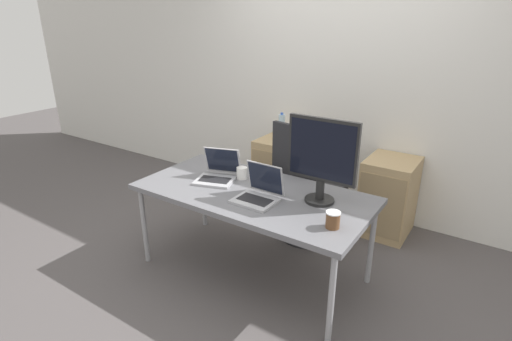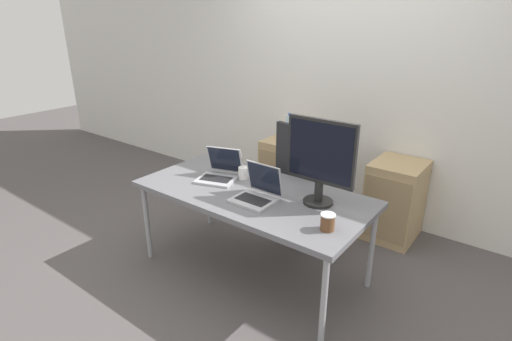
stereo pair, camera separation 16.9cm
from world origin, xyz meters
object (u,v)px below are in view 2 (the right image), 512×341
object	(u,v)px
laptop_left	(219,173)
coffee_cup_brown	(328,222)
cabinet_right	(395,200)
monitor	(321,159)
coffee_cup_white	(244,173)
water_bottle	(289,127)
office_chair	(309,197)
laptop_right	(257,193)
cabinet_left	(288,172)

from	to	relation	value
laptop_left	coffee_cup_brown	world-z (taller)	laptop_left
cabinet_right	laptop_left	distance (m)	1.62
monitor	coffee_cup_white	size ratio (longest dim) A/B	6.34
water_bottle	monitor	distance (m)	1.46
monitor	coffee_cup_brown	distance (m)	0.46
office_chair	coffee_cup_white	bearing A→B (deg)	-119.07
laptop_left	office_chair	bearing A→B (deg)	55.89
water_bottle	laptop_left	xyz separation A→B (m)	(0.10, -1.18, -0.10)
cabinet_right	office_chair	bearing A→B (deg)	-139.04
office_chair	laptop_right	distance (m)	0.86
water_bottle	laptop_right	bearing A→B (deg)	-66.35
office_chair	laptop_left	distance (m)	0.87
office_chair	coffee_cup_brown	bearing A→B (deg)	-55.06
laptop_left	monitor	world-z (taller)	monitor
water_bottle	coffee_cup_brown	world-z (taller)	water_bottle
office_chair	coffee_cup_brown	world-z (taller)	office_chair
office_chair	coffee_cup_brown	size ratio (longest dim) A/B	10.28
water_bottle	monitor	size ratio (longest dim) A/B	0.46
cabinet_left	laptop_left	distance (m)	1.25
cabinet_left	coffee_cup_brown	world-z (taller)	coffee_cup_brown
office_chair	cabinet_left	world-z (taller)	office_chair
coffee_cup_brown	laptop_left	bearing A→B (deg)	168.90
cabinet_right	laptop_right	size ratio (longest dim) A/B	2.44
laptop_right	cabinet_right	bearing A→B (deg)	66.38
office_chair	laptop_right	xyz separation A→B (m)	(0.02, -0.80, 0.34)
cabinet_left	coffee_cup_white	size ratio (longest dim) A/B	7.64
laptop_right	coffee_cup_brown	distance (m)	0.60
cabinet_right	coffee_cup_brown	size ratio (longest dim) A/B	6.74
office_chair	cabinet_left	bearing A→B (deg)	137.41
cabinet_left	coffee_cup_white	xyz separation A→B (m)	(0.25, -1.06, 0.39)
cabinet_left	cabinet_right	world-z (taller)	same
cabinet_left	laptop_left	xyz separation A→B (m)	(0.10, -1.18, 0.39)
water_bottle	laptop_left	distance (m)	1.19
office_chair	monitor	world-z (taller)	monitor
coffee_cup_white	coffee_cup_brown	distance (m)	0.97
coffee_cup_white	coffee_cup_brown	size ratio (longest dim) A/B	0.88
laptop_right	water_bottle	bearing A→B (deg)	113.65
laptop_left	coffee_cup_white	distance (m)	0.19
water_bottle	cabinet_left	bearing A→B (deg)	-90.00
office_chair	monitor	bearing A→B (deg)	-56.41
water_bottle	monitor	world-z (taller)	monitor
monitor	cabinet_left	bearing A→B (deg)	130.77
water_bottle	laptop_right	xyz separation A→B (m)	(0.57, -1.31, -0.10)
laptop_left	monitor	size ratio (longest dim) A/B	0.64
laptop_right	monitor	bearing A→B (deg)	30.03
cabinet_right	water_bottle	distance (m)	1.25
office_chair	laptop_right	bearing A→B (deg)	-88.76
coffee_cup_brown	cabinet_left	bearing A→B (deg)	130.10
laptop_left	monitor	distance (m)	0.89
coffee_cup_white	coffee_cup_brown	xyz separation A→B (m)	(0.92, -0.33, 0.01)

